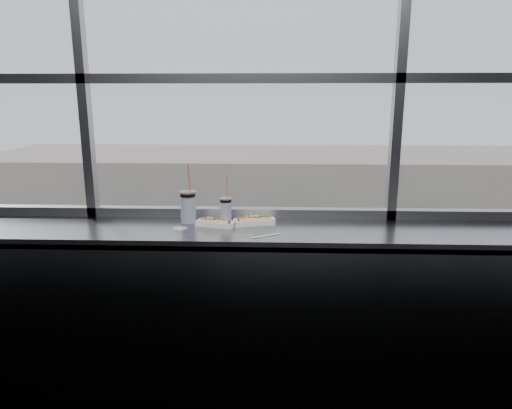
{
  "coord_description": "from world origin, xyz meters",
  "views": [
    {
      "loc": [
        0.23,
        -1.47,
        1.89
      ],
      "look_at": [
        0.12,
        1.23,
        1.25
      ],
      "focal_mm": 32.0,
      "sensor_mm": 36.0,
      "label": 1
    }
  ],
  "objects_px": {
    "soda_cup_left": "(188,205)",
    "car_near_b": "(155,357)",
    "car_far_c": "(489,292)",
    "hotdog_tray_left": "(215,223)",
    "tree_right": "(434,236)",
    "loose_straw": "(266,236)",
    "car_near_d": "(436,359)",
    "tree_left": "(127,239)",
    "wrapper": "(180,228)",
    "pedestrian_b": "(236,265)",
    "tree_center": "(300,235)",
    "car_near_c": "(303,359)",
    "hotdog_tray_right": "(254,221)",
    "car_far_a": "(96,284)",
    "soda_cup_right": "(226,209)",
    "car_far_b": "(303,287)",
    "pedestrian_a": "(211,262)"
  },
  "relations": [
    {
      "from": "car_far_b",
      "to": "car_far_a",
      "type": "bearing_deg",
      "value": 82.38
    },
    {
      "from": "car_near_b",
      "to": "wrapper",
      "type": "bearing_deg",
      "value": -168.18
    },
    {
      "from": "hotdog_tray_right",
      "to": "pedestrian_a",
      "type": "distance_m",
      "value": 30.92
    },
    {
      "from": "pedestrian_b",
      "to": "car_near_b",
      "type": "bearing_deg",
      "value": 166.88
    },
    {
      "from": "hotdog_tray_right",
      "to": "soda_cup_right",
      "type": "bearing_deg",
      "value": 146.94
    },
    {
      "from": "loose_straw",
      "to": "car_near_b",
      "type": "bearing_deg",
      "value": 78.28
    },
    {
      "from": "tree_center",
      "to": "tree_right",
      "type": "bearing_deg",
      "value": 0.0
    },
    {
      "from": "wrapper",
      "to": "tree_center",
      "type": "relative_size",
      "value": 0.02
    },
    {
      "from": "hotdog_tray_right",
      "to": "tree_left",
      "type": "relative_size",
      "value": 0.06
    },
    {
      "from": "car_near_d",
      "to": "pedestrian_b",
      "type": "bearing_deg",
      "value": 40.2
    },
    {
      "from": "car_near_b",
      "to": "tree_left",
      "type": "xyz_separation_m",
      "value": [
        -4.99,
        12.0,
        1.94
      ]
    },
    {
      "from": "car_far_a",
      "to": "hotdog_tray_left",
      "type": "bearing_deg",
      "value": -152.88
    },
    {
      "from": "car_near_d",
      "to": "tree_left",
      "type": "distance_m",
      "value": 21.7
    },
    {
      "from": "tree_right",
      "to": "wrapper",
      "type": "bearing_deg",
      "value": -112.63
    },
    {
      "from": "pedestrian_b",
      "to": "car_near_d",
      "type": "bearing_deg",
      "value": -140.28
    },
    {
      "from": "tree_left",
      "to": "car_far_a",
      "type": "bearing_deg",
      "value": -102.33
    },
    {
      "from": "loose_straw",
      "to": "car_near_d",
      "type": "height_order",
      "value": "loose_straw"
    },
    {
      "from": "hotdog_tray_left",
      "to": "pedestrian_a",
      "type": "relative_size",
      "value": 0.12
    },
    {
      "from": "soda_cup_left",
      "to": "car_near_b",
      "type": "distance_m",
      "value": 20.28
    },
    {
      "from": "car_near_d",
      "to": "pedestrian_b",
      "type": "height_order",
      "value": "car_near_d"
    },
    {
      "from": "loose_straw",
      "to": "car_far_a",
      "type": "height_order",
      "value": "loose_straw"
    },
    {
      "from": "car_far_c",
      "to": "pedestrian_b",
      "type": "xyz_separation_m",
      "value": [
        -16.15,
        4.22,
        -0.1
      ]
    },
    {
      "from": "hotdog_tray_left",
      "to": "soda_cup_left",
      "type": "relative_size",
      "value": 0.65
    },
    {
      "from": "soda_cup_right",
      "to": "tree_right",
      "type": "bearing_deg",
      "value": 67.67
    },
    {
      "from": "car_near_c",
      "to": "pedestrian_a",
      "type": "distance_m",
      "value": 13.7
    },
    {
      "from": "car_far_a",
      "to": "hotdog_tray_right",
      "type": "bearing_deg",
      "value": -152.36
    },
    {
      "from": "loose_straw",
      "to": "car_far_a",
      "type": "bearing_deg",
      "value": 84.73
    },
    {
      "from": "car_far_c",
      "to": "car_near_b",
      "type": "distance_m",
      "value": 20.62
    },
    {
      "from": "tree_right",
      "to": "soda_cup_right",
      "type": "bearing_deg",
      "value": -112.33
    },
    {
      "from": "car_far_b",
      "to": "wrapper",
      "type": "bearing_deg",
      "value": 166.5
    },
    {
      "from": "car_near_d",
      "to": "tree_left",
      "type": "relative_size",
      "value": 1.59
    },
    {
      "from": "pedestrian_b",
      "to": "tree_center",
      "type": "bearing_deg",
      "value": -92.79
    },
    {
      "from": "soda_cup_left",
      "to": "car_near_c",
      "type": "height_order",
      "value": "soda_cup_left"
    },
    {
      "from": "car_far_c",
      "to": "car_far_b",
      "type": "xyz_separation_m",
      "value": [
        -11.54,
        0.0,
        0.08
      ]
    },
    {
      "from": "car_far_b",
      "to": "tree_left",
      "type": "bearing_deg",
      "value": 64.56
    },
    {
      "from": "hotdog_tray_left",
      "to": "car_near_b",
      "type": "bearing_deg",
      "value": 120.59
    },
    {
      "from": "hotdog_tray_left",
      "to": "car_near_c",
      "type": "relative_size",
      "value": 0.04
    },
    {
      "from": "soda_cup_left",
      "to": "car_near_b",
      "type": "relative_size",
      "value": 0.07
    },
    {
      "from": "hotdog_tray_left",
      "to": "pedestrian_a",
      "type": "bearing_deg",
      "value": 111.24
    },
    {
      "from": "hotdog_tray_left",
      "to": "tree_right",
      "type": "xyz_separation_m",
      "value": [
        11.61,
        28.25,
        -8.73
      ]
    },
    {
      "from": "soda_cup_left",
      "to": "tree_left",
      "type": "bearing_deg",
      "value": 109.49
    },
    {
      "from": "hotdog_tray_left",
      "to": "car_near_c",
      "type": "distance_m",
      "value": 19.73
    },
    {
      "from": "loose_straw",
      "to": "wrapper",
      "type": "xyz_separation_m",
      "value": [
        -0.52,
        0.11,
        0.01
      ]
    },
    {
      "from": "soda_cup_left",
      "to": "car_far_c",
      "type": "height_order",
      "value": "soda_cup_left"
    },
    {
      "from": "hotdog_tray_right",
      "to": "car_far_a",
      "type": "relative_size",
      "value": 0.04
    },
    {
      "from": "hotdog_tray_left",
      "to": "soda_cup_right",
      "type": "xyz_separation_m",
      "value": [
        0.06,
        0.12,
        0.06
      ]
    },
    {
      "from": "hotdog_tray_left",
      "to": "tree_right",
      "type": "bearing_deg",
      "value": 80.63
    },
    {
      "from": "car_far_c",
      "to": "hotdog_tray_right",
      "type": "bearing_deg",
      "value": 145.28
    },
    {
      "from": "soda_cup_right",
      "to": "car_near_c",
      "type": "xyz_separation_m",
      "value": [
        1.72,
        16.13,
        -11.12
      ]
    },
    {
      "from": "wrapper",
      "to": "pedestrian_b",
      "type": "relative_size",
      "value": 0.05
    }
  ]
}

